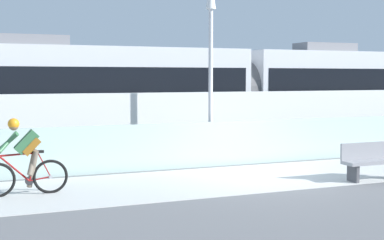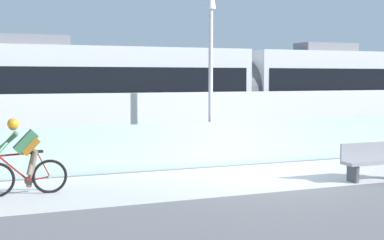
% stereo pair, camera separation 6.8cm
% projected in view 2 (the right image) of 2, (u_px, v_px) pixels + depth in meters
% --- Properties ---
extents(ground_plane, '(200.00, 200.00, 0.00)m').
position_uv_depth(ground_plane, '(263.00, 177.00, 12.84)').
color(ground_plane, slate).
extents(bike_path_deck, '(32.00, 3.20, 0.01)m').
position_uv_depth(bike_path_deck, '(263.00, 177.00, 12.84)').
color(bike_path_deck, silver).
rests_on(bike_path_deck, ground).
extents(glass_parapet, '(32.00, 0.05, 1.23)m').
position_uv_depth(glass_parapet, '(231.00, 143.00, 14.51)').
color(glass_parapet, '#ADC6C1').
rests_on(glass_parapet, ground).
extents(concrete_barrier_wall, '(32.00, 0.36, 1.98)m').
position_uv_depth(concrete_barrier_wall, '(206.00, 124.00, 16.15)').
color(concrete_barrier_wall, silver).
rests_on(concrete_barrier_wall, ground).
extents(tram_rail_near, '(32.00, 0.08, 0.01)m').
position_uv_depth(tram_rail_near, '(179.00, 146.00, 18.54)').
color(tram_rail_near, '#595654').
rests_on(tram_rail_near, ground).
extents(tram_rail_far, '(32.00, 0.08, 0.01)m').
position_uv_depth(tram_rail_far, '(167.00, 141.00, 19.88)').
color(tram_rail_far, '#595654').
rests_on(tram_rail_far, ground).
extents(tram, '(22.56, 2.54, 3.81)m').
position_uv_depth(tram, '(242.00, 91.00, 20.06)').
color(tram, silver).
rests_on(tram, ground).
extents(cyclist_on_bike, '(1.77, 0.58, 1.61)m').
position_uv_depth(cyclist_on_bike, '(24.00, 158.00, 10.77)').
color(cyclist_on_bike, black).
rests_on(cyclist_on_bike, ground).
extents(lamp_post_antenna, '(0.28, 0.28, 5.20)m').
position_uv_depth(lamp_post_antenna, '(211.00, 46.00, 14.39)').
color(lamp_post_antenna, gray).
rests_on(lamp_post_antenna, ground).
extents(bench, '(1.60, 0.45, 0.89)m').
position_uv_depth(bench, '(372.00, 160.00, 12.39)').
color(bench, gray).
rests_on(bench, ground).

